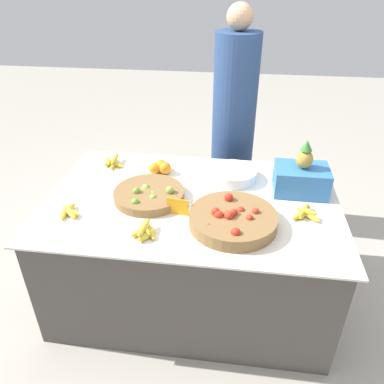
% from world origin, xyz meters
% --- Properties ---
extents(ground_plane, '(12.00, 12.00, 0.00)m').
position_xyz_m(ground_plane, '(0.00, 0.00, 0.00)').
color(ground_plane, '#ADA599').
extents(market_table, '(1.70, 1.10, 0.73)m').
position_xyz_m(market_table, '(0.00, 0.00, 0.37)').
color(market_table, '#4C4742').
rests_on(market_table, ground_plane).
extents(lime_bowl, '(0.41, 0.41, 0.09)m').
position_xyz_m(lime_bowl, '(-0.25, -0.02, 0.76)').
color(lime_bowl, olive).
rests_on(lime_bowl, market_table).
extents(tomato_basket, '(0.46, 0.46, 0.11)m').
position_xyz_m(tomato_basket, '(0.24, -0.22, 0.77)').
color(tomato_basket, olive).
rests_on(tomato_basket, market_table).
extents(orange_pile, '(0.15, 0.13, 0.08)m').
position_xyz_m(orange_pile, '(-0.25, 0.30, 0.77)').
color(orange_pile, orange).
rests_on(orange_pile, market_table).
extents(metal_bowl, '(0.29, 0.29, 0.07)m').
position_xyz_m(metal_bowl, '(0.23, 0.28, 0.77)').
color(metal_bowl, silver).
rests_on(metal_bowl, market_table).
extents(price_sign, '(0.12, 0.02, 0.10)m').
position_xyz_m(price_sign, '(-0.06, -0.16, 0.78)').
color(price_sign, orange).
rests_on(price_sign, market_table).
extents(produce_crate, '(0.31, 0.23, 0.33)m').
position_xyz_m(produce_crate, '(0.63, 0.17, 0.83)').
color(produce_crate, '#3370B7').
rests_on(produce_crate, market_table).
extents(banana_bunch_middle_right, '(0.16, 0.19, 0.06)m').
position_xyz_m(banana_bunch_middle_right, '(-0.59, 0.36, 0.75)').
color(banana_bunch_middle_right, gold).
rests_on(banana_bunch_middle_right, market_table).
extents(banana_bunch_front_left, '(0.14, 0.16, 0.04)m').
position_xyz_m(banana_bunch_front_left, '(-0.65, -0.23, 0.75)').
color(banana_bunch_front_left, gold).
rests_on(banana_bunch_front_left, market_table).
extents(banana_bunch_front_right, '(0.17, 0.16, 0.05)m').
position_xyz_m(banana_bunch_front_right, '(0.63, -0.09, 0.75)').
color(banana_bunch_front_right, gold).
rests_on(banana_bunch_front_right, market_table).
extents(banana_bunch_back_center, '(0.15, 0.17, 0.06)m').
position_xyz_m(banana_bunch_back_center, '(-0.19, -0.36, 0.76)').
color(banana_bunch_back_center, gold).
rests_on(banana_bunch_back_center, market_table).
extents(vendor_person, '(0.33, 0.33, 1.70)m').
position_xyz_m(vendor_person, '(0.20, 0.94, 0.79)').
color(vendor_person, navy).
rests_on(vendor_person, ground_plane).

